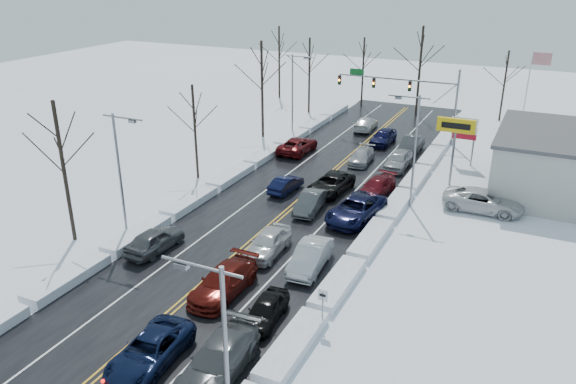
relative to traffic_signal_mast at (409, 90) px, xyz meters
The scene contains 42 objects.
ground 28.73m from the traffic_signal_mast, 97.02° to the right, with size 160.00×160.00×0.00m, color white.
road_surface 26.78m from the traffic_signal_mast, 97.55° to the right, with size 14.00×84.00×0.01m, color black.
snow_bank_left 28.77m from the traffic_signal_mast, 113.03° to the right, with size 1.55×72.00×0.62m, color white.
snow_bank_right 26.88m from the traffic_signal_mast, 80.92° to the right, with size 1.55×72.00×0.62m, color white.
traffic_signal_mast is the anchor object (origin of this frame).
tires_plus_sign 13.92m from the traffic_signal_mast, 59.54° to the right, with size 3.20×0.34×6.00m.
used_vehicles_sign 9.50m from the traffic_signal_mast, 40.34° to the right, with size 2.20×0.22×4.65m.
speed_limit_sign 36.51m from the traffic_signal_mast, 82.48° to the right, with size 0.55×0.09×2.35m.
flagpole 11.90m from the traffic_signal_mast, ahead, with size 1.87×1.20×10.00m.
streetlight_se 46.25m from the traffic_signal_mast, 83.98° to the right, with size 3.20×0.25×9.00m.
streetlight_ne 18.63m from the traffic_signal_mast, 74.91° to the right, with size 3.20×0.25×9.00m.
streetlight_sw 34.08m from the traffic_signal_mast, 110.16° to the right, with size 3.20×0.25×9.00m.
streetlight_nw 12.40m from the traffic_signal_mast, 161.23° to the right, with size 3.20×0.25×9.00m.
tree_left_b 37.16m from the traffic_signal_mast, 113.74° to the right, with size 4.00×4.00×10.00m.
tree_left_c 24.38m from the traffic_signal_mast, 124.90° to the right, with size 3.40×3.40×8.50m.
tree_left_d 15.93m from the traffic_signal_mast, 157.76° to the right, with size 4.20×4.20×10.50m.
tree_left_e 15.51m from the traffic_signal_mast, 157.13° to the left, with size 3.80×3.80×9.50m.
tree_far_a 24.63m from the traffic_signal_mast, 150.75° to the left, with size 4.00×4.00×10.00m.
tree_far_b 16.10m from the traffic_signal_mast, 125.98° to the left, with size 3.60×3.60×9.00m.
tree_far_c 11.32m from the traffic_signal_mast, 97.48° to the left, with size 4.40×4.40×11.00m.
tree_far_d 15.16m from the traffic_signal_mast, 55.64° to the left, with size 3.40×3.40×8.50m.
queued_car_2 42.70m from the traffic_signal_mast, 92.31° to the right, with size 2.45×5.31×1.48m, color black.
queued_car_3 35.93m from the traffic_signal_mast, 92.80° to the right, with size 2.25×5.54×1.61m, color #4F0F0A.
queued_car_4 30.46m from the traffic_signal_mast, 93.16° to the right, with size 1.93×4.80×1.64m, color silver.
queued_car_5 23.10m from the traffic_signal_mast, 94.69° to the right, with size 1.55×4.46×1.47m, color #3C3F41.
queued_car_6 18.94m from the traffic_signal_mast, 95.70° to the right, with size 2.53×5.49×1.53m, color black.
queued_car_7 11.29m from the traffic_signal_mast, 100.73° to the right, with size 1.87×4.61×1.34m, color gray.
queued_car_8 6.46m from the traffic_signal_mast, 119.01° to the right, with size 1.93×4.81×1.64m, color black.
queued_car_11 41.97m from the traffic_signal_mast, 87.61° to the right, with size 2.35×5.77×1.67m, color #404345.
queued_car_12 37.25m from the traffic_signal_mast, 87.27° to the right, with size 1.63×4.05×1.38m, color black.
queued_car_13 31.07m from the traffic_signal_mast, 86.82° to the right, with size 1.72×4.93×1.62m, color #ADB0B5.
queued_car_14 23.05m from the traffic_signal_mast, 85.04° to the right, with size 2.85×6.18×1.72m, color black.
queued_car_15 17.90m from the traffic_signal_mast, 83.55° to the right, with size 2.01×4.95×1.44m, color #4E0A11.
queued_car_16 11.29m from the traffic_signal_mast, 79.58° to the right, with size 1.95×4.86×1.65m, color gray.
queued_car_17 7.26m from the traffic_signal_mast, 68.86° to the right, with size 1.72×4.93×1.62m, color #393B3D.
oncoming_car_0 20.95m from the traffic_signal_mast, 105.23° to the right, with size 1.41×4.03×1.33m, color black.
oncoming_car_1 14.02m from the traffic_signal_mast, 132.82° to the right, with size 2.60×5.65×1.57m, color #540B0E.
oncoming_car_2 7.66m from the traffic_signal_mast, 162.65° to the left, with size 2.04×5.03×1.46m, color silver.
oncoming_car_3 34.44m from the traffic_signal_mast, 104.94° to the right, with size 1.90×4.73×1.61m, color #45474A.
parked_car_0 20.25m from the traffic_signal_mast, 57.66° to the right, with size 2.84×6.16×1.71m, color silver.
parked_car_1 19.23m from the traffic_signal_mast, 43.34° to the right, with size 2.02×4.97×1.44m, color #383B3D.
parked_car_2 14.42m from the traffic_signal_mast, 31.62° to the right, with size 2.00×4.97×1.69m, color silver.
Camera 1 is at (17.35, -31.53, 18.27)m, focal length 35.00 mm.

